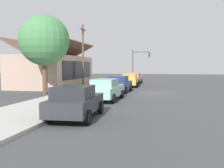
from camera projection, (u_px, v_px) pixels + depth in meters
ground_plane at (148, 93)px, 24.13m from camera, size 120.00×120.00×0.00m
sidewalk_curb at (91, 91)px, 25.26m from camera, size 60.00×4.20×0.16m
car_charcoal at (76, 102)px, 12.32m from camera, size 4.45×2.22×1.59m
car_seafoam at (106, 89)px, 18.84m from camera, size 4.81×2.08×1.59m
car_navy at (119, 84)px, 24.79m from camera, size 4.38×2.15×1.59m
car_mustard at (130, 80)px, 31.16m from camera, size 4.38×2.08×1.59m
car_coral at (134, 78)px, 37.03m from camera, size 4.75×2.04×1.59m
storefront_building at (54, 70)px, 31.89m from camera, size 12.86×6.57×5.53m
shade_tree at (44, 41)px, 22.83m from camera, size 4.49×4.49×7.05m
traffic_light_main at (139, 60)px, 41.19m from camera, size 0.37×2.79×5.20m
utility_pole_wooden at (83, 54)px, 30.94m from camera, size 1.80×0.24×7.50m
fire_hydrant_red at (92, 91)px, 20.66m from camera, size 0.22×0.22×0.71m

